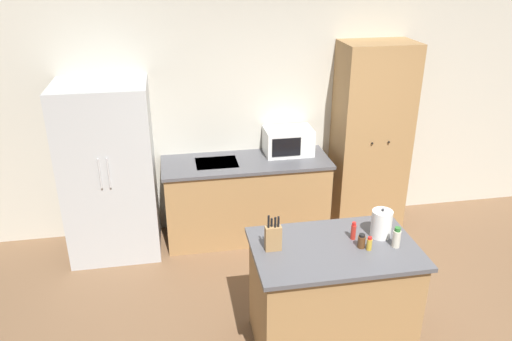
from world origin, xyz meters
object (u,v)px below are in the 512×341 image
(refrigerator, at_px, (110,172))
(spice_bottle_amber_oil, at_px, (369,244))
(pantry_cabinet, at_px, (371,138))
(knife_block, at_px, (273,237))
(spice_bottle_tall_dark, at_px, (353,231))
(spice_bottle_green_herb, at_px, (362,241))
(spice_bottle_short_red, at_px, (397,238))
(microwave, at_px, (288,141))
(kettle, at_px, (381,224))

(refrigerator, xyz_separation_m, spice_bottle_amber_oil, (2.03, -1.86, 0.07))
(pantry_cabinet, xyz_separation_m, knife_block, (-1.50, -1.83, -0.02))
(spice_bottle_tall_dark, relative_size, spice_bottle_amber_oil, 1.33)
(pantry_cabinet, height_order, knife_block, pantry_cabinet)
(knife_block, distance_m, spice_bottle_amber_oil, 0.72)
(pantry_cabinet, relative_size, spice_bottle_green_herb, 18.63)
(spice_bottle_short_red, bearing_deg, pantry_cabinet, 73.38)
(spice_bottle_tall_dark, relative_size, spice_bottle_green_herb, 1.29)
(spice_bottle_amber_oil, bearing_deg, spice_bottle_short_red, 1.26)
(spice_bottle_short_red, relative_size, spice_bottle_green_herb, 1.45)
(microwave, relative_size, spice_bottle_amber_oil, 4.75)
(spice_bottle_short_red, bearing_deg, knife_block, 172.42)
(spice_bottle_amber_oil, distance_m, spice_bottle_green_herb, 0.06)
(microwave, distance_m, kettle, 1.87)
(microwave, xyz_separation_m, spice_bottle_green_herb, (0.09, -1.98, -0.07))
(spice_bottle_green_herb, distance_m, kettle, 0.25)
(microwave, distance_m, spice_bottle_amber_oil, 2.03)
(knife_block, bearing_deg, spice_bottle_green_herb, -7.40)
(microwave, relative_size, knife_block, 1.77)
(spice_bottle_amber_oil, height_order, kettle, kettle)
(knife_block, xyz_separation_m, spice_bottle_green_herb, (0.66, -0.09, -0.05))
(spice_bottle_amber_oil, height_order, spice_bottle_green_herb, spice_bottle_green_herb)
(knife_block, xyz_separation_m, kettle, (0.86, 0.04, 0.00))
(knife_block, bearing_deg, spice_bottle_amber_oil, -10.23)
(microwave, distance_m, spice_bottle_green_herb, 1.98)
(microwave, bearing_deg, spice_bottle_amber_oil, -86.27)
(pantry_cabinet, relative_size, knife_block, 7.19)
(refrigerator, distance_m, microwave, 1.92)
(refrigerator, distance_m, spice_bottle_short_red, 2.91)
(pantry_cabinet, relative_size, spice_bottle_short_red, 12.85)
(spice_bottle_amber_oil, bearing_deg, microwave, 93.73)
(refrigerator, xyz_separation_m, knife_block, (1.33, -1.73, 0.12))
(refrigerator, xyz_separation_m, microwave, (1.90, 0.16, 0.14))
(pantry_cabinet, xyz_separation_m, spice_bottle_short_red, (-0.58, -1.95, -0.05))
(pantry_cabinet, height_order, microwave, pantry_cabinet)
(spice_bottle_short_red, bearing_deg, spice_bottle_amber_oil, -178.74)
(spice_bottle_tall_dark, bearing_deg, knife_block, -176.43)
(kettle, bearing_deg, refrigerator, 142.49)
(microwave, relative_size, spice_bottle_short_red, 3.16)
(spice_bottle_green_herb, bearing_deg, kettle, 31.89)
(spice_bottle_tall_dark, bearing_deg, pantry_cabinet, 64.31)
(microwave, distance_m, spice_bottle_tall_dark, 1.85)
(spice_bottle_amber_oil, relative_size, spice_bottle_green_herb, 0.97)
(pantry_cabinet, relative_size, kettle, 8.67)
(microwave, bearing_deg, spice_bottle_tall_dark, -87.89)
(spice_bottle_short_red, relative_size, spice_bottle_amber_oil, 1.50)
(microwave, height_order, kettle, microwave)
(refrigerator, xyz_separation_m, spice_bottle_short_red, (2.25, -1.85, 0.09))
(spice_bottle_amber_oil, relative_size, kettle, 0.45)
(pantry_cabinet, distance_m, spice_bottle_amber_oil, 2.11)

